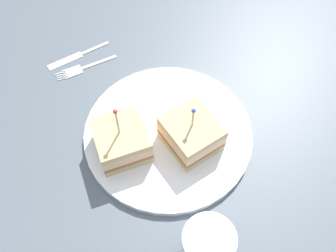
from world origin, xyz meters
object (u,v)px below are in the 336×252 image
at_px(sandwich_half_back, 121,141).
at_px(drink_glass, 206,249).
at_px(sandwich_half_front, 191,133).
at_px(knife, 75,56).
at_px(plate, 168,134).
at_px(fork, 80,69).

xyz_separation_m(sandwich_half_back, drink_glass, (0.15, -0.15, 0.01)).
bearing_deg(drink_glass, sandwich_half_front, 101.76).
xyz_separation_m(drink_glass, knife, (-0.28, 0.35, -0.04)).
distance_m(plate, drink_glass, 0.21).
distance_m(sandwich_half_front, knife, 0.30).
xyz_separation_m(drink_glass, fork, (-0.27, 0.32, -0.04)).
xyz_separation_m(plate, sandwich_half_front, (0.04, -0.01, 0.03)).
distance_m(plate, fork, 0.23).
height_order(sandwich_half_back, fork, sandwich_half_back).
height_order(plate, drink_glass, drink_glass).
relative_size(plate, knife, 2.67).
bearing_deg(knife, drink_glass, -51.09).
relative_size(sandwich_half_back, fork, 1.05).
bearing_deg(sandwich_half_back, fork, 125.35).
bearing_deg(sandwich_half_front, drink_glass, -78.24).
bearing_deg(fork, sandwich_half_back, -54.65).
relative_size(sandwich_half_front, fork, 1.07).
relative_size(sandwich_half_front, drink_glass, 1.18).
relative_size(plate, fork, 2.65).
distance_m(plate, sandwich_half_back, 0.09).
height_order(plate, fork, plate).
height_order(sandwich_half_front, knife, sandwich_half_front).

